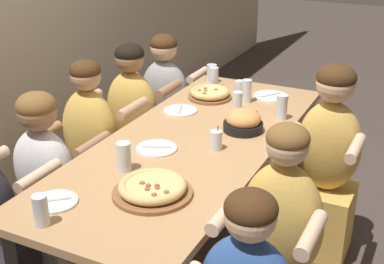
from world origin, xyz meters
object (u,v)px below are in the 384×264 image
object	(u,v)px
drinking_glass_b	(247,92)
diner_near_midleft	(278,259)
drinking_glass_g	(237,103)
drinking_glass_h	(214,79)
drinking_glass_f	(282,109)
empty_plate_a	(271,96)
diner_far_right	(165,112)
pizza_board_main	(210,94)
diner_far_midright	(133,132)
drinking_glass_d	(41,210)
drinking_glass_e	(212,75)
diner_far_midleft	(47,193)
empty_plate_d	(55,202)
diner_far_center	(93,160)
drinking_glass_c	(240,89)
diner_near_midright	(326,170)
empty_plate_c	(180,111)
pizza_board_second	(152,188)
empty_plate_b	(157,148)
skillet_bowl	(243,121)
drinking_glass_a	(124,158)
cocktail_glass_blue	(216,141)

from	to	relation	value
drinking_glass_b	diner_near_midleft	bearing A→B (deg)	-152.75
drinking_glass_g	drinking_glass_h	bearing A→B (deg)	42.96
drinking_glass_f	diner_near_midleft	xyz separation A→B (m)	(-1.00, -0.32, -0.30)
empty_plate_a	diner_far_right	size ratio (longest dim) A/B	0.21
pizza_board_main	diner_far_midright	bearing A→B (deg)	114.94
empty_plate_a	drinking_glass_d	size ratio (longest dim) A/B	1.73
drinking_glass_e	drinking_glass_h	xyz separation A→B (m)	(-0.11, -0.06, 0.01)
drinking_glass_b	drinking_glass_g	xyz separation A→B (m)	(-0.17, -0.00, -0.01)
diner_far_midleft	drinking_glass_d	bearing A→B (deg)	-49.21
empty_plate_a	pizza_board_main	bearing A→B (deg)	119.36
diner_far_midright	diner_near_midleft	bearing A→B (deg)	-34.99
empty_plate_d	diner_far_center	world-z (taller)	diner_far_center
drinking_glass_c	drinking_glass_h	world-z (taller)	drinking_glass_h
drinking_glass_g	diner_near_midright	distance (m)	0.67
empty_plate_c	drinking_glass_e	distance (m)	0.61
drinking_glass_b	pizza_board_second	bearing A→B (deg)	-177.80
empty_plate_d	drinking_glass_d	world-z (taller)	drinking_glass_d
drinking_glass_c	drinking_glass_h	size ratio (longest dim) A/B	0.68
pizza_board_main	diner_far_center	xyz separation A→B (m)	(-0.68, 0.47, -0.28)
diner_far_midright	drinking_glass_b	bearing A→B (deg)	20.19
pizza_board_second	drinking_glass_b	size ratio (longest dim) A/B	2.42
drinking_glass_e	diner_near_midleft	world-z (taller)	diner_near_midleft
drinking_glass_e	diner_near_midright	size ratio (longest dim) A/B	0.11
empty_plate_b	drinking_glass_d	distance (m)	0.82
empty_plate_c	drinking_glass_c	world-z (taller)	drinking_glass_c
empty_plate_a	diner_far_center	world-z (taller)	diner_far_center
drinking_glass_c	drinking_glass_e	distance (m)	0.33
empty_plate_d	skillet_bowl	bearing A→B (deg)	-21.99
drinking_glass_b	drinking_glass_g	world-z (taller)	drinking_glass_b
empty_plate_b	diner_far_midleft	bearing A→B (deg)	115.71
pizza_board_main	skillet_bowl	distance (m)	0.56
drinking_glass_e	drinking_glass_h	distance (m)	0.13
empty_plate_d	drinking_glass_h	distance (m)	1.70
diner_far_midleft	pizza_board_second	bearing A→B (deg)	-11.43
drinking_glass_c	diner_far_midleft	xyz separation A→B (m)	(-1.24, 0.62, -0.31)
pizza_board_second	empty_plate_c	xyz separation A→B (m)	(0.95, 0.35, -0.03)
pizza_board_main	drinking_glass_a	world-z (taller)	drinking_glass_a
skillet_bowl	empty_plate_d	world-z (taller)	skillet_bowl
pizza_board_second	drinking_glass_e	xyz separation A→B (m)	(1.56, 0.42, 0.02)
empty_plate_c	diner_far_right	xyz separation A→B (m)	(0.53, 0.40, -0.27)
cocktail_glass_blue	drinking_glass_c	bearing A→B (deg)	13.34
drinking_glass_c	diner_far_right	world-z (taller)	diner_far_right
drinking_glass_c	pizza_board_second	bearing A→B (deg)	-174.33
diner_far_right	diner_far_midleft	bearing A→B (deg)	-90.00
cocktail_glass_blue	drinking_glass_f	bearing A→B (deg)	-17.73
pizza_board_second	drinking_glass_a	xyz separation A→B (m)	(0.14, 0.24, 0.03)
drinking_glass_b	drinking_glass_f	world-z (taller)	same
drinking_glass_f	drinking_glass_g	bearing A→B (deg)	88.22
diner_near_midright	diner_far_midleft	bearing A→B (deg)	32.46
drinking_glass_a	diner_far_right	distance (m)	1.47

